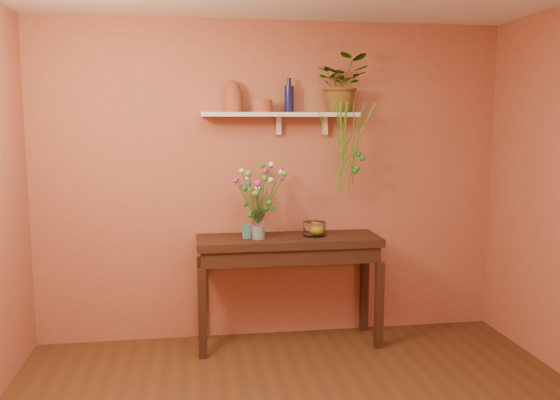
# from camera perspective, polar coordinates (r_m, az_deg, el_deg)

# --- Properties ---
(room) EXTENTS (4.04, 4.04, 2.70)m
(room) POSITION_cam_1_polar(r_m,az_deg,el_deg) (3.02, 4.35, -1.97)
(room) COLOR #502E17
(room) RESTS_ON ground
(sideboard) EXTENTS (1.51, 0.49, 0.92)m
(sideboard) POSITION_cam_1_polar(r_m,az_deg,el_deg) (4.83, 0.85, -5.19)
(sideboard) COLOR #331B11
(sideboard) RESTS_ON ground
(wall_shelf) EXTENTS (1.30, 0.24, 0.19)m
(wall_shelf) POSITION_cam_1_polar(r_m,az_deg,el_deg) (4.84, 0.14, 8.36)
(wall_shelf) COLOR white
(wall_shelf) RESTS_ON room
(terracotta_jug) EXTENTS (0.15, 0.15, 0.26)m
(terracotta_jug) POSITION_cam_1_polar(r_m,az_deg,el_deg) (4.81, -4.70, 10.06)
(terracotta_jug) COLOR #9B422C
(terracotta_jug) RESTS_ON wall_shelf
(terracotta_pot) EXTENTS (0.17, 0.17, 0.10)m
(terracotta_pot) POSITION_cam_1_polar(r_m,az_deg,el_deg) (4.80, -1.76, 9.23)
(terracotta_pot) COLOR #9B422C
(terracotta_pot) RESTS_ON wall_shelf
(blue_bottle) EXTENTS (0.09, 0.09, 0.28)m
(blue_bottle) POSITION_cam_1_polar(r_m,az_deg,el_deg) (4.87, 0.90, 9.98)
(blue_bottle) COLOR #121340
(blue_bottle) RESTS_ON wall_shelf
(spider_plant) EXTENTS (0.46, 0.41, 0.47)m
(spider_plant) POSITION_cam_1_polar(r_m,az_deg,el_deg) (4.94, 6.14, 11.32)
(spider_plant) COLOR #257D21
(spider_plant) RESTS_ON wall_shelf
(plant_fronds) EXTENTS (0.49, 0.40, 0.77)m
(plant_fronds) POSITION_cam_1_polar(r_m,az_deg,el_deg) (4.80, 7.11, 4.81)
(plant_fronds) COLOR #257D21
(plant_fronds) RESTS_ON wall_shelf
(glass_vase) EXTENTS (0.11, 0.11, 0.23)m
(glass_vase) POSITION_cam_1_polar(r_m,az_deg,el_deg) (4.70, -2.14, -2.68)
(glass_vase) COLOR white
(glass_vase) RESTS_ON sideboard
(bouquet) EXTENTS (0.43, 0.50, 0.51)m
(bouquet) POSITION_cam_1_polar(r_m,az_deg,el_deg) (4.64, -2.05, 1.27)
(bouquet) COLOR #386B28
(bouquet) RESTS_ON glass_vase
(glass_bowl) EXTENTS (0.19, 0.19, 0.12)m
(glass_bowl) POSITION_cam_1_polar(r_m,az_deg,el_deg) (4.85, 3.42, -2.90)
(glass_bowl) COLOR white
(glass_bowl) RESTS_ON sideboard
(lemon) EXTENTS (0.08, 0.08, 0.08)m
(lemon) POSITION_cam_1_polar(r_m,az_deg,el_deg) (4.87, 3.57, -2.93)
(lemon) COLOR yellow
(lemon) RESTS_ON glass_bowl
(carton) EXTENTS (0.07, 0.06, 0.11)m
(carton) POSITION_cam_1_polar(r_m,az_deg,el_deg) (4.73, -3.32, -3.11)
(carton) COLOR teal
(carton) RESTS_ON sideboard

